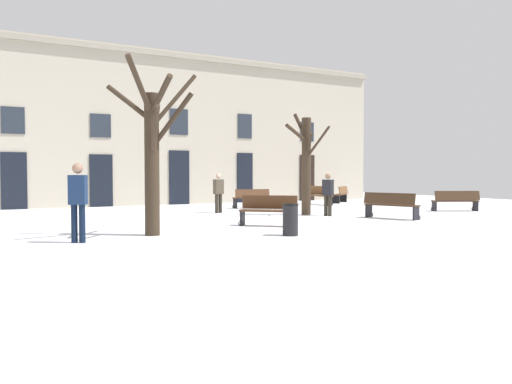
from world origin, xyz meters
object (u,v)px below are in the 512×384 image
Objects in this scene: bench_back_to_back_right at (269,210)px; person_crossing_plaza at (328,192)px; tree_left_of_center at (153,151)px; bench_near_center_tree at (341,194)px; person_near_bench at (78,198)px; bench_facing_shops at (319,195)px; bench_near_lamp at (251,198)px; person_strolling at (218,191)px; streetlamp at (156,155)px; bench_by_litter_bin at (456,201)px; bench_far_corner at (391,205)px; litter_bin at (290,220)px; tree_right_of_center at (306,162)px.

person_crossing_plaza is at bearing 70.41° from bench_back_to_back_right.
tree_left_of_center is 2.83× the size of bench_near_center_tree.
person_near_bench reaches higher than bench_near_center_tree.
bench_near_center_tree is 0.80× the size of bench_facing_shops.
bench_back_to_back_right is at bearing 9.85° from tree_left_of_center.
bench_near_lamp is 1.09× the size of person_strolling.
streetlamp is (2.74, 8.80, 0.22)m from tree_left_of_center.
bench_back_to_back_right reaches higher than bench_by_litter_bin.
tree_left_of_center is 9.22m from streetlamp.
bench_near_lamp is at bearing 24.99° from person_strolling.
bench_near_lamp is (3.10, 7.07, -0.01)m from bench_back_to_back_right.
bench_by_litter_bin is at bearing 58.24° from bench_near_center_tree.
bench_far_corner is 1.02× the size of bench_facing_shops.
person_crossing_plaza is 4.40m from person_strolling.
streetlamp is 10.45m from person_near_bench.
streetlamp reaches higher than person_strolling.
litter_bin is 6.06m from bench_far_corner.
bench_far_corner is (4.93, 0.05, 0.01)m from bench_back_to_back_right.
bench_back_to_back_right is 1.04× the size of bench_near_center_tree.
bench_near_center_tree is at bearing 34.96° from tree_left_of_center.
tree_left_of_center is 2.22× the size of bench_far_corner.
bench_far_corner is 1.14× the size of bench_near_lamp.
bench_back_to_back_right is at bearing 70.57° from bench_near_lamp.
tree_left_of_center reaches higher than bench_near_center_tree.
tree_right_of_center is 6.92m from bench_by_litter_bin.
bench_back_to_back_right is at bearing 5.95° from bench_near_center_tree.
tree_right_of_center is 8.41m from bench_near_center_tree.
tree_right_of_center is 0.90× the size of tree_left_of_center.
bench_by_litter_bin is at bearing -34.71° from person_strolling.
tree_right_of_center is 7.75m from tree_left_of_center.
person_crossing_plaza is (-6.15, 0.59, 0.43)m from bench_by_litter_bin.
person_strolling is (1.65, -2.94, -1.50)m from streetlamp.
bench_back_to_back_right is 7.72m from bench_near_lamp.
tree_left_of_center is 1.12× the size of streetlamp.
litter_bin is 0.51× the size of person_crossing_plaza.
streetlamp reaches higher than person_near_bench.
bench_near_lamp is (-6.72, 5.65, 0.02)m from bench_by_litter_bin.
bench_near_lamp is at bearing -15.13° from bench_by_litter_bin.
bench_facing_shops reaches higher than bench_by_litter_bin.
bench_near_center_tree is (12.98, 9.08, -1.69)m from tree_left_of_center.
bench_far_corner reaches higher than bench_near_center_tree.
litter_bin is (3.08, -1.64, -1.74)m from tree_left_of_center.
tree_left_of_center is 7.43m from person_strolling.
tree_left_of_center reaches higher than bench_near_lamp.
bench_facing_shops reaches higher than bench_far_corner.
bench_near_center_tree is (6.04, 5.64, -1.54)m from tree_right_of_center.
person_crossing_plaza is at bearing -52.80° from streetlamp.
bench_facing_shops is (7.36, 7.75, 0.01)m from bench_back_to_back_right.
bench_near_lamp reaches higher than bench_by_litter_bin.
bench_by_litter_bin reaches higher than litter_bin.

